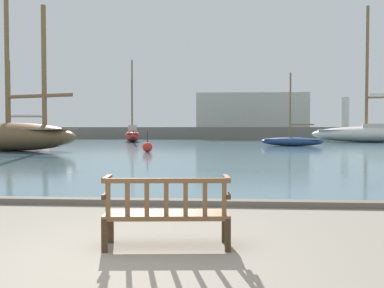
% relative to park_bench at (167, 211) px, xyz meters
% --- Properties ---
extents(ground_plane, '(160.00, 160.00, 0.00)m').
position_rel_park_bench_xyz_m(ground_plane, '(-0.65, -0.82, -0.47)').
color(ground_plane, gray).
extents(harbor_water, '(100.00, 80.00, 0.08)m').
position_rel_park_bench_xyz_m(harbor_water, '(-0.65, 43.18, -0.43)').
color(harbor_water, slate).
rests_on(harbor_water, ground).
extents(quay_edge_kerb, '(40.00, 0.30, 0.12)m').
position_rel_park_bench_xyz_m(quay_edge_kerb, '(-0.65, 3.03, -0.41)').
color(quay_edge_kerb, '#675F54').
rests_on(quay_edge_kerb, ground).
extents(park_bench, '(1.64, 0.66, 0.92)m').
position_rel_park_bench_xyz_m(park_bench, '(0.00, 0.00, 0.00)').
color(park_bench, '#3D2A19').
rests_on(park_bench, ground).
extents(sailboat_centre_channel, '(10.62, 6.10, 11.68)m').
position_rel_park_bench_xyz_m(sailboat_centre_channel, '(-13.12, 21.73, 0.74)').
color(sailboat_centre_channel, brown).
rests_on(sailboat_centre_channel, harbor_water).
extents(sailboat_outer_port, '(5.28, 2.91, 6.02)m').
position_rel_park_bench_xyz_m(sailboat_outer_port, '(6.40, 30.16, 0.04)').
color(sailboat_outer_port, navy).
rests_on(sailboat_outer_port, harbor_water).
extents(sailboat_distant_harbor, '(6.56, 2.48, 8.44)m').
position_rel_park_bench_xyz_m(sailboat_distant_harbor, '(-20.98, 37.36, 0.36)').
color(sailboat_distant_harbor, maroon).
rests_on(sailboat_distant_harbor, harbor_water).
extents(sailboat_nearest_port, '(12.00, 6.23, 14.12)m').
position_rel_park_bench_xyz_m(sailboat_nearest_port, '(16.08, 40.32, 0.71)').
color(sailboat_nearest_port, silver).
rests_on(sailboat_nearest_port, harbor_water).
extents(sailboat_outer_starboard, '(3.19, 8.68, 8.90)m').
position_rel_park_bench_xyz_m(sailboat_outer_starboard, '(-9.06, 40.55, 0.39)').
color(sailboat_outer_starboard, maroon).
rests_on(sailboat_outer_starboard, harbor_water).
extents(channel_buoy, '(0.61, 0.61, 1.31)m').
position_rel_park_bench_xyz_m(channel_buoy, '(-3.83, 20.32, -0.08)').
color(channel_buoy, red).
rests_on(channel_buoy, harbor_water).
extents(far_breakwater, '(44.04, 2.40, 6.25)m').
position_rel_park_bench_xyz_m(far_breakwater, '(1.83, 52.06, 1.74)').
color(far_breakwater, slate).
rests_on(far_breakwater, ground).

